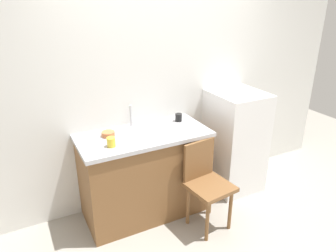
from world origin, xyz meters
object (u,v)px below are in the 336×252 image
object	(u,v)px
cup_yellow	(111,142)
cup_black	(179,117)
chair	(206,181)
terracotta_bowl	(108,134)
refrigerator	(235,141)

from	to	relation	value
cup_yellow	cup_black	size ratio (longest dim) A/B	1.03
chair	cup_black	world-z (taller)	cup_black
chair	cup_black	xyz separation A→B (m)	(0.01, 0.59, 0.48)
terracotta_bowl	cup_black	xyz separation A→B (m)	(0.80, 0.03, 0.02)
chair	terracotta_bowl	size ratio (longest dim) A/B	6.94
chair	cup_yellow	distance (m)	1.01
cup_black	terracotta_bowl	bearing A→B (deg)	-177.52
chair	terracotta_bowl	bearing A→B (deg)	138.01
refrigerator	cup_yellow	size ratio (longest dim) A/B	13.69
chair	terracotta_bowl	world-z (taller)	terracotta_bowl
refrigerator	terracotta_bowl	size ratio (longest dim) A/B	9.33
chair	terracotta_bowl	distance (m)	1.07
refrigerator	cup_black	world-z (taller)	refrigerator
refrigerator	cup_yellow	distance (m)	1.59
refrigerator	terracotta_bowl	bearing A→B (deg)	176.26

